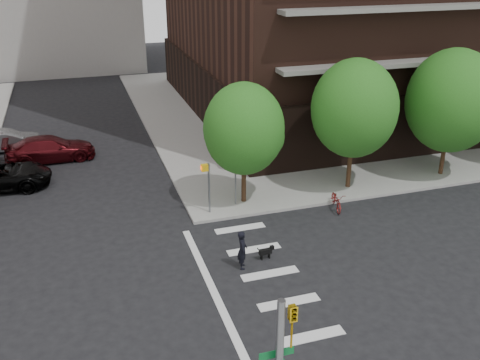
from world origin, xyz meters
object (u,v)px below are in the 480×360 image
object	(u,v)px
parked_car_silver	(7,141)
dog_walker	(242,250)
scooter	(336,200)
parked_car_maroon	(50,149)

from	to	relation	value
parked_car_silver	dog_walker	xyz separation A→B (m)	(10.28, -17.74, 0.15)
parked_car_silver	scooter	bearing A→B (deg)	-133.87
parked_car_maroon	scooter	bearing A→B (deg)	-131.78
parked_car_maroon	parked_car_silver	size ratio (longest dim) A/B	1.27
parked_car_maroon	parked_car_silver	world-z (taller)	parked_car_maroon
parked_car_maroon	scooter	distance (m)	17.87
parked_car_silver	scooter	world-z (taller)	parked_car_silver
scooter	dog_walker	bearing A→B (deg)	-135.56
parked_car_maroon	parked_car_silver	xyz separation A→B (m)	(-2.70, 2.66, -0.08)
scooter	dog_walker	world-z (taller)	dog_walker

